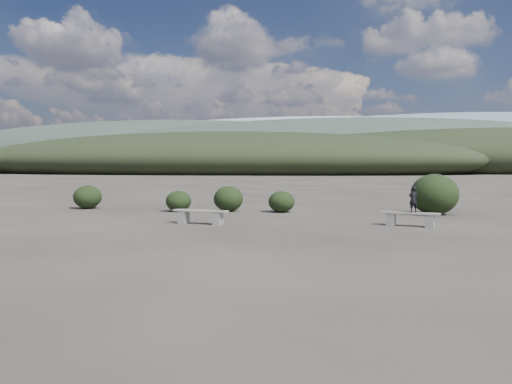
# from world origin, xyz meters

# --- Properties ---
(ground) EXTENTS (1200.00, 1200.00, 0.00)m
(ground) POSITION_xyz_m (0.00, 0.00, 0.00)
(ground) COLOR #2D2823
(ground) RESTS_ON ground
(bench_left) EXTENTS (1.90, 0.71, 0.47)m
(bench_left) POSITION_xyz_m (-1.88, 3.97, 0.28)
(bench_left) COLOR slate
(bench_left) RESTS_ON ground
(bench_right) EXTENTS (1.82, 0.89, 0.45)m
(bench_right) POSITION_xyz_m (4.80, 4.55, 0.27)
(bench_right) COLOR slate
(bench_right) RESTS_ON ground
(seated_person) EXTENTS (0.36, 0.31, 0.82)m
(seated_person) POSITION_xyz_m (4.88, 4.53, 0.86)
(seated_person) COLOR black
(seated_person) RESTS_ON bench_right
(shrub_a) EXTENTS (1.06, 1.06, 0.87)m
(shrub_a) POSITION_xyz_m (-4.04, 8.03, 0.43)
(shrub_a) COLOR black
(shrub_a) RESTS_ON ground
(shrub_b) EXTENTS (1.23, 1.23, 1.05)m
(shrub_b) POSITION_xyz_m (-2.01, 8.46, 0.53)
(shrub_b) COLOR black
(shrub_b) RESTS_ON ground
(shrub_c) EXTENTS (1.08, 1.08, 0.87)m
(shrub_c) POSITION_xyz_m (0.22, 8.47, 0.43)
(shrub_c) COLOR black
(shrub_c) RESTS_ON ground
(shrub_d) EXTENTS (1.82, 1.82, 1.59)m
(shrub_d) POSITION_xyz_m (6.19, 8.57, 0.79)
(shrub_d) COLOR black
(shrub_d) RESTS_ON ground
(shrub_f) EXTENTS (1.22, 1.22, 1.03)m
(shrub_f) POSITION_xyz_m (-8.45, 8.64, 0.52)
(shrub_f) COLOR black
(shrub_f) RESTS_ON ground
(mountain_ridges) EXTENTS (500.00, 400.00, 56.00)m
(mountain_ridges) POSITION_xyz_m (-7.48, 339.06, 10.84)
(mountain_ridges) COLOR black
(mountain_ridges) RESTS_ON ground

